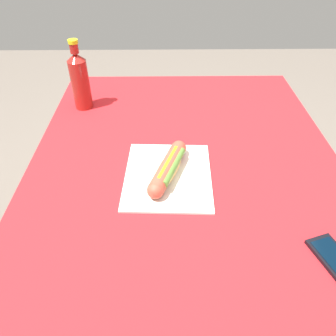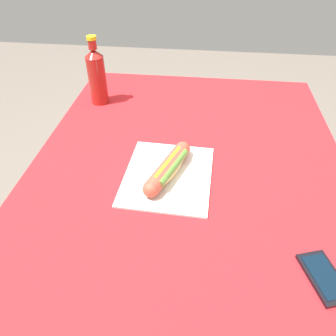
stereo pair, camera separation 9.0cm
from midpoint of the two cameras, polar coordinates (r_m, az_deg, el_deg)
ground_plane at (r=1.53m, az=4.17°, el=-21.55°), size 6.00×6.00×0.00m
dining_table at (r=1.04m, az=5.76°, el=-4.99°), size 1.25×0.93×0.73m
paper_wrapper at (r=0.92m, az=2.81°, el=-1.41°), size 0.30×0.25×0.01m
hot_dog at (r=0.90m, az=2.92°, el=-0.12°), size 0.23×0.11×0.05m
cell_phone at (r=0.80m, az=28.83°, el=-16.62°), size 0.14×0.10×0.01m
soda_bottle at (r=1.25m, az=-10.31°, el=15.63°), size 0.06×0.06×0.25m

